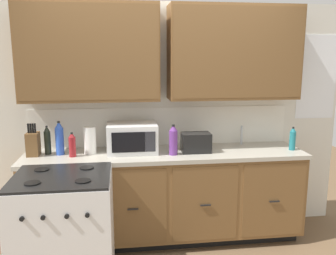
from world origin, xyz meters
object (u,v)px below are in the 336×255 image
Objects in this scene: knife_block at (33,144)px; bottle_violet at (173,140)px; toaster at (196,143)px; bottle_teal at (293,139)px; stove_range at (65,231)px; bottle_dark at (47,140)px; bottle_blue at (60,138)px; microwave at (132,138)px; bottle_red at (72,145)px; paper_towel_roll at (90,140)px.

knife_block is 1.06× the size of bottle_violet.
knife_block reaches higher than toaster.
bottle_teal is at bearing -2.70° from toaster.
bottle_dark is at bearing 108.27° from stove_range.
stove_range is 1.24m from bottle_violet.
toaster is at bearing 26.40° from stove_range.
stove_range is 2.94× the size of bottle_blue.
stove_range is 1.98× the size of microwave.
knife_block reaches higher than bottle_violet.
bottle_teal is at bearing 14.13° from stove_range.
bottle_violet reaches higher than toaster.
stove_range is 0.95m from knife_block.
toaster is 1.21× the size of bottle_red.
microwave is 1.48× the size of bottle_blue.
bottle_blue reaches higher than bottle_red.
microwave is 0.40m from paper_towel_roll.
bottle_violet is at bearing -3.43° from bottle_red.
bottle_blue is at bearing 99.58° from stove_range.
bottle_red reaches higher than stove_range.
paper_towel_roll is at bearing 1.05° from knife_block.
bottle_blue is at bearing 172.19° from bottle_violet.
bottle_teal is 1.21m from bottle_violet.
paper_towel_roll is at bearing 176.26° from bottle_teal.
bottle_teal is (0.97, -0.05, 0.02)m from toaster.
stove_range is 3.26× the size of bottle_violet.
toaster is at bearing -4.72° from paper_towel_roll.
bottle_teal is at bearing -4.83° from microwave.
toaster is 0.90× the size of knife_block.
bottle_dark is at bearing 166.69° from bottle_blue.
bottle_red is at bearing -25.78° from bottle_dark.
knife_block is at bearing -179.16° from microwave.
paper_towel_roll is 0.28m from bottle_blue.
paper_towel_roll is 1.11× the size of bottle_teal.
knife_block is at bearing 173.85° from bottle_violet.
microwave is at bearing 0.69° from bottle_blue.
microwave is at bearing 158.00° from bottle_violet.
bottle_violet is (0.96, 0.52, 0.60)m from stove_range.
paper_towel_roll is (-1.02, 0.08, 0.03)m from toaster.
paper_towel_roll is at bearing -179.42° from microwave.
bottle_blue is at bearing -13.31° from bottle_dark.
bottle_violet reaches higher than stove_range.
microwave reaches higher than bottle_red.
bottle_blue is 0.16m from bottle_red.
toaster is at bearing -8.15° from microwave.
bottle_blue is 1.40× the size of bottle_red.
bottle_red is 0.79× the size of bottle_violet.
bottle_blue is (-0.11, 0.67, 0.62)m from stove_range.
bottle_violet reaches higher than bottle_teal.
microwave is 0.57m from bottle_red.
bottle_red is 0.94m from bottle_violet.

